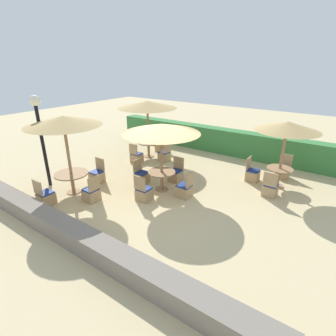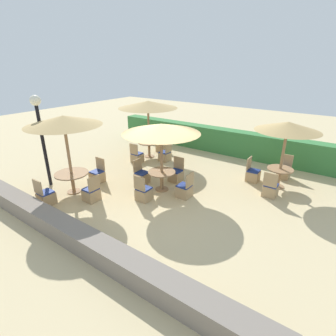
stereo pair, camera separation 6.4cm
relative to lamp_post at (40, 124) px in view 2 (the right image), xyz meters
name	(u,v)px [view 2 (the right image)]	position (x,y,z in m)	size (l,w,h in m)	color
ground_plane	(158,197)	(3.96, 1.55, -2.35)	(40.00, 40.00, 0.00)	#C6B284
hedge_row	(227,142)	(3.96, 7.32, -1.74)	(13.00, 0.70, 1.22)	#387A3D
stone_border	(80,239)	(3.96, -1.65, -2.09)	(10.00, 0.56, 0.52)	slate
lamp_post	(40,124)	(0.00, 0.00, 0.00)	(0.36, 0.36, 3.32)	black
parasol_front_left	(63,121)	(1.24, 0.14, 0.22)	(2.47, 2.47, 2.75)	#93704C
round_table_front_left	(72,177)	(1.24, 0.14, -1.76)	(1.16, 1.16, 0.74)	#93704C
patio_chair_front_left_north	(98,175)	(1.27, 1.22, -2.09)	(0.46, 0.46, 0.93)	tan
patio_chair_front_left_south	(46,197)	(1.25, -0.92, -2.09)	(0.46, 0.46, 0.93)	tan
patio_chair_front_left_east	(92,193)	(2.27, 0.10, -2.09)	(0.46, 0.46, 0.93)	tan
parasol_center	(161,129)	(3.71, 2.11, -0.08)	(2.66, 2.66, 2.44)	#93704C
round_table_center	(162,176)	(3.71, 2.11, -1.80)	(0.98, 0.98, 0.72)	#93704C
patio_chair_center_west	(142,176)	(2.73, 2.14, -2.09)	(0.46, 0.46, 0.93)	tan
patio_chair_center_east	(185,190)	(4.68, 2.12, -2.09)	(0.46, 0.46, 0.93)	tan
patio_chair_center_south	(144,193)	(3.67, 1.14, -2.09)	(0.46, 0.46, 0.93)	tan
patio_chair_center_north	(176,175)	(3.70, 3.05, -2.09)	(0.46, 0.46, 0.93)	tan
parasol_back_right	(288,127)	(7.10, 4.80, -0.07)	(2.20, 2.20, 2.46)	#93704C
round_table_back_right	(280,173)	(7.10, 4.80, -1.80)	(0.93, 0.93, 0.74)	#93704C
patio_chair_back_right_west	(253,175)	(6.14, 4.79, -2.09)	(0.46, 0.46, 0.93)	tan
patio_chair_back_right_south	(270,189)	(7.07, 3.88, -2.09)	(0.46, 0.46, 0.93)	tan
patio_chair_back_right_north	(284,172)	(7.06, 5.79, -2.09)	(0.46, 0.46, 0.93)	tan
parasol_back_left	(148,105)	(1.06, 4.64, 0.17)	(2.73, 2.73, 2.69)	#93704C
round_table_back_left	(149,145)	(1.06, 4.64, -1.77)	(1.04, 1.04, 0.74)	#93704C
patio_chair_back_left_north	(162,146)	(1.06, 5.68, -2.09)	(0.46, 0.46, 0.93)	tan
patio_chair_back_left_south	(137,157)	(1.10, 3.70, -2.09)	(0.46, 0.46, 0.93)	tan
patio_chair_back_left_east	(165,156)	(2.05, 4.61, -2.09)	(0.46, 0.46, 0.93)	tan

